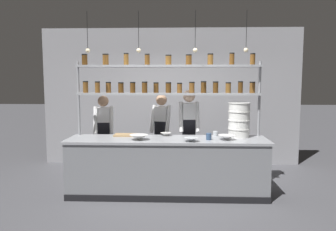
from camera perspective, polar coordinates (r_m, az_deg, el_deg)
ground_plane at (r=5.50m, az=-0.14°, el=-13.52°), size 40.00×40.00×0.00m
back_wall at (r=7.21m, az=0.51°, el=3.24°), size 5.61×0.12×2.97m
prep_counter at (r=5.36m, az=-0.14°, el=-8.89°), size 3.21×0.76×0.92m
spice_shelf_unit at (r=5.51m, az=-0.06°, el=5.75°), size 3.09×0.28×2.30m
chef_left at (r=6.17m, az=-11.11°, el=-2.90°), size 0.40×0.32×1.57m
chef_center at (r=6.09m, az=-1.16°, el=-2.75°), size 0.41×0.33×1.59m
chef_right at (r=5.87m, az=3.65°, el=-2.50°), size 0.38×0.30×1.68m
container_stack at (r=5.50m, az=12.26°, el=-0.74°), size 0.36×0.36×0.57m
cutting_board at (r=5.58m, az=-7.28°, el=-3.37°), size 0.40×0.26×0.02m
prep_bowl_near_left at (r=5.16m, az=-5.10°, el=-3.81°), size 0.30×0.30×0.08m
prep_bowl_center_front at (r=5.02m, az=4.05°, el=-4.21°), size 0.22×0.22×0.06m
prep_bowl_center_back at (r=5.23m, az=10.17°, el=-3.79°), size 0.27×0.27×0.07m
prep_bowl_near_right at (r=5.53m, az=-0.38°, el=-3.28°), size 0.19×0.19×0.05m
serving_cup_front at (r=5.54m, az=8.24°, el=-3.14°), size 0.08×0.08×0.08m
serving_cup_by_board at (r=5.19m, az=7.11°, el=-3.65°), size 0.09×0.09×0.10m
pendant_light_row at (r=5.20m, az=-0.27°, el=11.61°), size 2.54×0.07×0.64m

